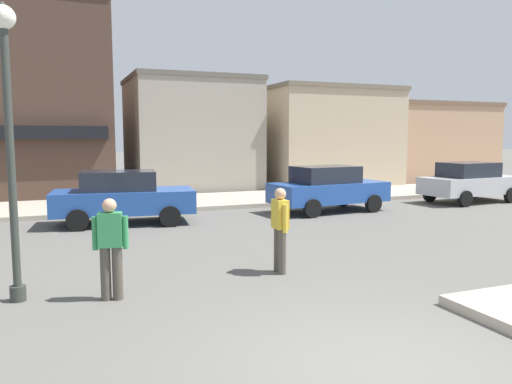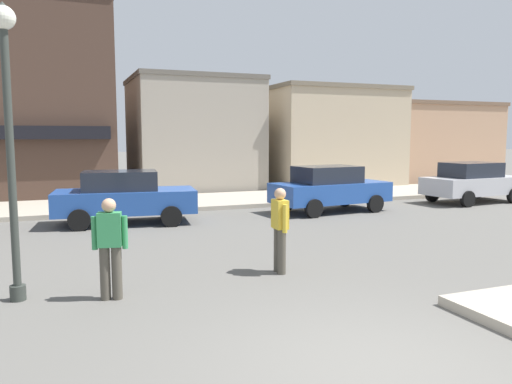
% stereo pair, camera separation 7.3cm
% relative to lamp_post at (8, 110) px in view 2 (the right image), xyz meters
% --- Properties ---
extents(ground_plane, '(160.00, 160.00, 0.00)m').
position_rel_lamp_post_xyz_m(ground_plane, '(3.92, -4.09, -2.96)').
color(ground_plane, '#5B5954').
extents(kerb_far, '(80.00, 4.00, 0.15)m').
position_rel_lamp_post_xyz_m(kerb_far, '(3.92, 10.03, -2.88)').
color(kerb_far, '#A89E8C').
rests_on(kerb_far, ground).
extents(lamp_post, '(0.36, 0.36, 4.54)m').
position_rel_lamp_post_xyz_m(lamp_post, '(0.00, 0.00, 0.00)').
color(lamp_post, '#333833').
rests_on(lamp_post, ground).
extents(parked_car_nearest, '(4.17, 2.23, 1.56)m').
position_rel_lamp_post_xyz_m(parked_car_nearest, '(2.40, 6.46, -2.15)').
color(parked_car_nearest, '#234C9E').
rests_on(parked_car_nearest, ground).
extents(parked_car_second, '(4.15, 2.18, 1.56)m').
position_rel_lamp_post_xyz_m(parked_car_second, '(9.18, 6.32, -2.15)').
color(parked_car_second, '#234C9E').
rests_on(parked_car_second, ground).
extents(parked_car_third, '(4.12, 2.12, 1.56)m').
position_rel_lamp_post_xyz_m(parked_car_third, '(15.53, 6.39, -2.15)').
color(parked_car_third, '#B7B7BC').
rests_on(parked_car_third, ground).
extents(pedestrian_crossing_near, '(0.56, 0.29, 1.61)m').
position_rel_lamp_post_xyz_m(pedestrian_crossing_near, '(1.38, -0.48, -2.09)').
color(pedestrian_crossing_near, '#4C473D').
rests_on(pedestrian_crossing_near, ground).
extents(pedestrian_crossing_far, '(0.23, 0.55, 1.61)m').
position_rel_lamp_post_xyz_m(pedestrian_crossing_far, '(4.48, -0.05, -2.09)').
color(pedestrian_crossing_far, '#4C473D').
rests_on(pedestrian_crossing_far, ground).
extents(building_storefront_left_near, '(5.74, 5.39, 5.27)m').
position_rel_lamp_post_xyz_m(building_storefront_left_near, '(6.64, 14.93, -0.32)').
color(building_storefront_left_near, '#9E9384').
rests_on(building_storefront_left_near, ground).
extents(building_storefront_left_mid, '(6.61, 8.10, 5.00)m').
position_rel_lamp_post_xyz_m(building_storefront_left_mid, '(13.54, 15.70, -0.46)').
color(building_storefront_left_mid, tan).
rests_on(building_storefront_left_mid, ground).
extents(building_storefront_right_near, '(6.92, 7.64, 4.44)m').
position_rel_lamp_post_xyz_m(building_storefront_right_near, '(20.84, 16.49, -0.73)').
color(building_storefront_right_near, tan).
rests_on(building_storefront_right_near, ground).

